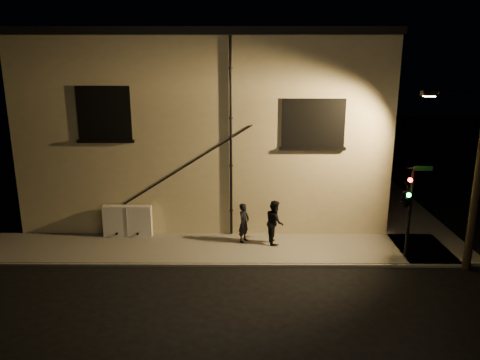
{
  "coord_description": "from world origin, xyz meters",
  "views": [
    {
      "loc": [
        -1.3,
        -16.21,
        7.72
      ],
      "look_at": [
        -1.41,
        1.8,
        2.88
      ],
      "focal_mm": 35.0,
      "sensor_mm": 36.0,
      "label": 1
    }
  ],
  "objects_px": {
    "utility_cabinet": "(128,221)",
    "streetlamp_pole": "(475,172)",
    "pedestrian_a": "(244,223)",
    "pedestrian_b": "(275,222)",
    "traffic_signal": "(407,197)"
  },
  "relations": [
    {
      "from": "pedestrian_b",
      "to": "streetlamp_pole",
      "type": "xyz_separation_m",
      "value": [
        6.9,
        -2.11,
        2.67
      ]
    },
    {
      "from": "pedestrian_b",
      "to": "streetlamp_pole",
      "type": "bearing_deg",
      "value": -114.1
    },
    {
      "from": "pedestrian_a",
      "to": "pedestrian_b",
      "type": "distance_m",
      "value": 1.28
    },
    {
      "from": "pedestrian_b",
      "to": "utility_cabinet",
      "type": "bearing_deg",
      "value": 76.31
    },
    {
      "from": "pedestrian_a",
      "to": "traffic_signal",
      "type": "xyz_separation_m",
      "value": [
        6.1,
        -1.55,
        1.6
      ]
    },
    {
      "from": "utility_cabinet",
      "to": "streetlamp_pole",
      "type": "xyz_separation_m",
      "value": [
        13.18,
        -2.83,
        2.91
      ]
    },
    {
      "from": "pedestrian_a",
      "to": "streetlamp_pole",
      "type": "relative_size",
      "value": 0.24
    },
    {
      "from": "utility_cabinet",
      "to": "streetlamp_pole",
      "type": "distance_m",
      "value": 13.79
    },
    {
      "from": "pedestrian_a",
      "to": "streetlamp_pole",
      "type": "distance_m",
      "value": 8.91
    },
    {
      "from": "pedestrian_b",
      "to": "traffic_signal",
      "type": "bearing_deg",
      "value": -113.45
    },
    {
      "from": "streetlamp_pole",
      "to": "pedestrian_a",
      "type": "bearing_deg",
      "value": 164.67
    },
    {
      "from": "streetlamp_pole",
      "to": "pedestrian_b",
      "type": "bearing_deg",
      "value": 163.04
    },
    {
      "from": "pedestrian_a",
      "to": "utility_cabinet",
      "type": "bearing_deg",
      "value": 113.38
    },
    {
      "from": "utility_cabinet",
      "to": "traffic_signal",
      "type": "bearing_deg",
      "value": -10.87
    },
    {
      "from": "utility_cabinet",
      "to": "pedestrian_a",
      "type": "xyz_separation_m",
      "value": [
        5.0,
        -0.58,
        0.15
      ]
    }
  ]
}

